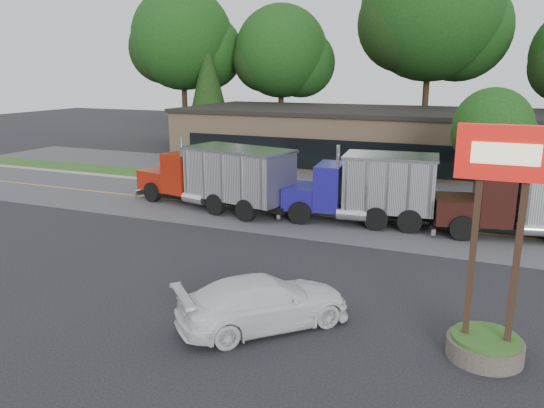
{
  "coord_description": "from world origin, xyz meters",
  "views": [
    {
      "loc": [
        10.29,
        -15.94,
        7.13
      ],
      "look_at": [
        1.92,
        3.72,
        1.8
      ],
      "focal_mm": 35.0,
      "sensor_mm": 36.0,
      "label": 1
    }
  ],
  "objects_px": {
    "rally_car": "(264,302)",
    "dump_truck_blue": "(368,187)",
    "bilo_sign": "(491,284)",
    "dump_truck_red": "(220,175)"
  },
  "relations": [
    {
      "from": "dump_truck_red",
      "to": "rally_car",
      "type": "distance_m",
      "value": 13.81
    },
    {
      "from": "dump_truck_red",
      "to": "dump_truck_blue",
      "type": "relative_size",
      "value": 1.33
    },
    {
      "from": "rally_car",
      "to": "bilo_sign",
      "type": "bearing_deg",
      "value": -131.03
    },
    {
      "from": "bilo_sign",
      "to": "dump_truck_blue",
      "type": "height_order",
      "value": "bilo_sign"
    },
    {
      "from": "bilo_sign",
      "to": "rally_car",
      "type": "bearing_deg",
      "value": -174.17
    },
    {
      "from": "rally_car",
      "to": "dump_truck_blue",
      "type": "bearing_deg",
      "value": -47.99
    },
    {
      "from": "dump_truck_red",
      "to": "rally_car",
      "type": "relative_size",
      "value": 1.95
    },
    {
      "from": "dump_truck_red",
      "to": "rally_car",
      "type": "bearing_deg",
      "value": 137.33
    },
    {
      "from": "bilo_sign",
      "to": "rally_car",
      "type": "relative_size",
      "value": 1.18
    },
    {
      "from": "dump_truck_red",
      "to": "dump_truck_blue",
      "type": "bearing_deg",
      "value": -163.99
    }
  ]
}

